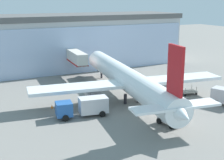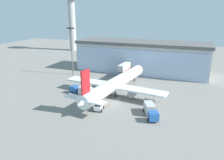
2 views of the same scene
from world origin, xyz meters
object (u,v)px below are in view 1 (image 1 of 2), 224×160
safety_cone_nose (165,113)px  jet_bridge (74,56)px  airplane (127,79)px  safety_cone_wingtip (52,106)px  baggage_cart (188,92)px  catering_truck (84,106)px  pushback_tug (171,118)px

safety_cone_nose → jet_bridge: bearing=96.5°
jet_bridge → airplane: 19.55m
airplane → safety_cone_wingtip: size_ratio=69.35×
safety_cone_nose → airplane: bearing=98.3°
baggage_cart → catering_truck: bearing=10.8°
safety_cone_wingtip → safety_cone_nose: bearing=-36.9°
airplane → catering_truck: (-9.29, -3.82, -1.93)m
jet_bridge → baggage_cart: 25.79m
catering_truck → pushback_tug: size_ratio=2.20×
catering_truck → pushback_tug: (8.90, -8.32, -0.49)m
jet_bridge → pushback_tug: bearing=-171.9°
jet_bridge → safety_cone_wingtip: size_ratio=24.42×
jet_bridge → baggage_cart: jet_bridge is taller
jet_bridge → airplane: (1.93, -19.44, -0.90)m
baggage_cart → safety_cone_nose: bearing=40.0°
airplane → safety_cone_wingtip: airplane is taller
pushback_tug → safety_cone_nose: (1.67, 3.40, -0.70)m
catering_truck → pushback_tug: bearing=146.8°
catering_truck → baggage_cart: (20.07, 1.13, -0.97)m
safety_cone_nose → baggage_cart: bearing=32.5°
safety_cone_nose → safety_cone_wingtip: same height
jet_bridge → safety_cone_nose: bearing=-168.2°
pushback_tug → safety_cone_nose: size_ratio=6.25×
baggage_cart → safety_cone_wingtip: (-23.17, 4.21, -0.23)m
catering_truck → safety_cone_nose: size_ratio=13.76×
catering_truck → safety_cone_nose: bearing=165.0°
pushback_tug → safety_cone_wingtip: pushback_tug is taller
jet_bridge → airplane: bearing=-169.0°
airplane → safety_cone_nose: (1.27, -8.73, -3.12)m
jet_bridge → catering_truck: (-7.37, -23.25, -2.82)m
baggage_cart → airplane: bearing=-6.4°
airplane → baggage_cart: 11.48m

